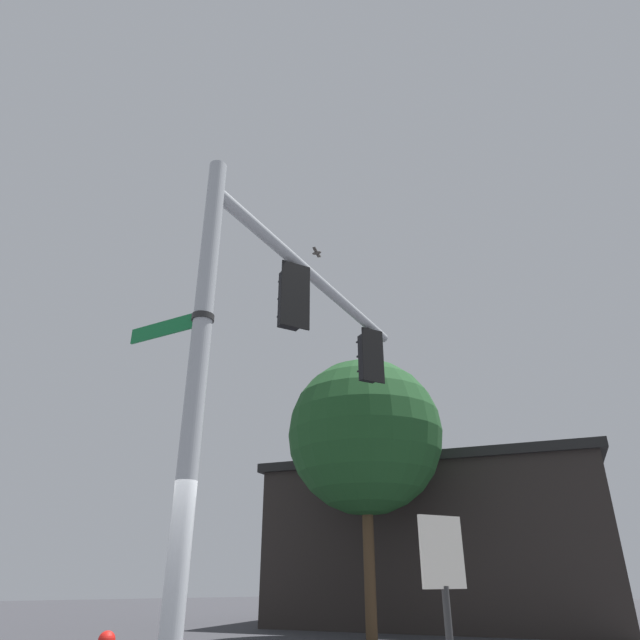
# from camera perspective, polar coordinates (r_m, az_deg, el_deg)

# --- Properties ---
(signal_pole) EXTENTS (0.26, 0.26, 7.16)m
(signal_pole) POSITION_cam_1_polar(r_m,az_deg,el_deg) (7.03, -12.84, -7.27)
(signal_pole) COLOR #ADB2B7
(signal_pole) RESTS_ON ground
(mast_arm) EXTENTS (5.48, 3.47, 0.22)m
(mast_arm) POSITION_cam_1_polar(r_m,az_deg,el_deg) (10.62, -0.08, 3.97)
(mast_arm) COLOR #ADB2B7
(traffic_light_nearest_pole) EXTENTS (0.54, 0.49, 1.31)m
(traffic_light_nearest_pole) POSITION_cam_1_polar(r_m,az_deg,el_deg) (9.50, -3.09, 2.22)
(traffic_light_nearest_pole) COLOR black
(traffic_light_mid_inner) EXTENTS (0.54, 0.49, 1.31)m
(traffic_light_mid_inner) POSITION_cam_1_polar(r_m,az_deg,el_deg) (12.10, 5.04, -3.92)
(traffic_light_mid_inner) COLOR black
(street_name_sign) EXTENTS (0.84, 1.27, 0.22)m
(street_name_sign) POSITION_cam_1_polar(r_m,az_deg,el_deg) (7.63, -14.29, -0.40)
(street_name_sign) COLOR #147238
(bird_flying) EXTENTS (0.33, 0.29, 0.10)m
(bird_flying) POSITION_cam_1_polar(r_m,az_deg,el_deg) (12.93, -0.34, 7.02)
(bird_flying) COLOR #4C4742
(storefront_building) EXTENTS (12.22, 12.89, 5.11)m
(storefront_building) POSITION_cam_1_polar(r_m,az_deg,el_deg) (21.09, 12.47, -21.72)
(storefront_building) COLOR #282321
(storefront_building) RESTS_ON ground
(tree_by_storefront) EXTENTS (4.52, 4.52, 7.55)m
(tree_by_storefront) POSITION_cam_1_polar(r_m,az_deg,el_deg) (16.58, 4.69, -11.90)
(tree_by_storefront) COLOR #4C3823
(tree_by_storefront) RESTS_ON ground
(historical_marker) EXTENTS (0.60, 0.08, 2.13)m
(historical_marker) POSITION_cam_1_polar(r_m,az_deg,el_deg) (6.80, 12.88, -25.37)
(historical_marker) COLOR #333333
(historical_marker) RESTS_ON ground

